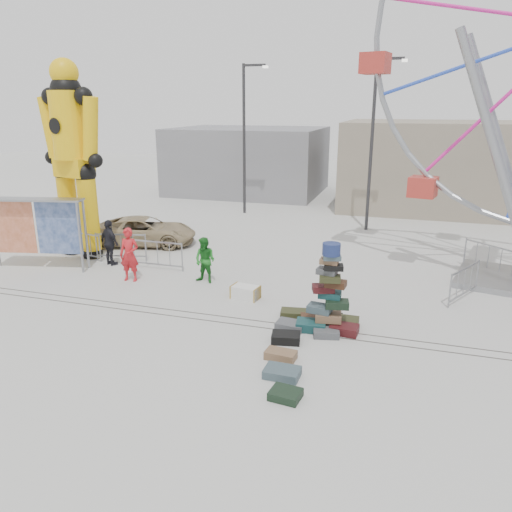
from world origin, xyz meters
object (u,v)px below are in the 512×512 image
(crash_test_dummy, at_px, (73,153))
(barricade_dummy_c, at_px, (158,255))
(barricade_dummy_a, at_px, (81,245))
(lamp_post_right, at_px, (374,137))
(parked_suv, at_px, (145,231))
(lamp_post_left, at_px, (246,132))
(banner_scaffold, at_px, (34,217))
(pedestrian_red, at_px, (129,255))
(suitcase_tower, at_px, (329,305))
(barricade_wheel_front, at_px, (464,283))
(barricade_wheel_back, at_px, (488,259))
(pedestrian_green, at_px, (205,260))
(steamer_trunk, at_px, (245,292))
(barricade_dummy_b, at_px, (121,247))
(pedestrian_black, at_px, (110,243))

(crash_test_dummy, distance_m, barricade_dummy_c, 5.30)
(barricade_dummy_a, xyz_separation_m, barricade_dummy_c, (3.56, -0.33, 0.00))
(lamp_post_right, height_order, parked_suv, lamp_post_right)
(crash_test_dummy, bearing_deg, lamp_post_left, 81.35)
(banner_scaffold, bearing_deg, crash_test_dummy, 66.59)
(lamp_post_left, xyz_separation_m, pedestrian_red, (-0.32, -12.01, -3.54))
(suitcase_tower, height_order, barricade_wheel_front, suitcase_tower)
(barricade_dummy_c, xyz_separation_m, parked_suv, (-2.16, 2.91, 0.07))
(lamp_post_right, relative_size, barricade_wheel_back, 4.00)
(lamp_post_left, bearing_deg, pedestrian_red, -91.55)
(barricade_wheel_back, bearing_deg, barricade_dummy_a, -126.46)
(crash_test_dummy, xyz_separation_m, pedestrian_green, (6.11, -1.59, -3.33))
(banner_scaffold, distance_m, parked_suv, 4.90)
(steamer_trunk, relative_size, barricade_dummy_b, 0.44)
(barricade_dummy_a, distance_m, pedestrian_red, 3.71)
(banner_scaffold, bearing_deg, barricade_dummy_a, 55.08)
(barricade_dummy_a, height_order, parked_suv, parked_suv)
(suitcase_tower, distance_m, barricade_dummy_a, 11.12)
(parked_suv, bearing_deg, suitcase_tower, -138.44)
(barricade_dummy_a, xyz_separation_m, parked_suv, (1.40, 2.59, 0.07))
(lamp_post_right, xyz_separation_m, barricade_dummy_a, (-10.57, -8.26, -3.93))
(suitcase_tower, height_order, steamer_trunk, suitcase_tower)
(steamer_trunk, height_order, barricade_dummy_c, barricade_dummy_c)
(suitcase_tower, bearing_deg, barricade_dummy_a, 157.19)
(barricade_wheel_back, xyz_separation_m, parked_suv, (-13.91, -0.19, 0.07))
(pedestrian_black, bearing_deg, suitcase_tower, -175.37)
(lamp_post_left, distance_m, barricade_dummy_a, 11.55)
(barricade_dummy_a, bearing_deg, suitcase_tower, -7.99)
(lamp_post_right, bearing_deg, crash_test_dummy, -144.15)
(suitcase_tower, height_order, parked_suv, suitcase_tower)
(suitcase_tower, xyz_separation_m, crash_test_dummy, (-10.78, 4.08, 3.44))
(steamer_trunk, distance_m, pedestrian_red, 4.46)
(banner_scaffold, bearing_deg, parked_suv, 51.36)
(pedestrian_red, bearing_deg, barricade_dummy_b, 122.21)
(suitcase_tower, relative_size, barricade_dummy_b, 1.23)
(lamp_post_left, xyz_separation_m, steamer_trunk, (4.06, -12.44, -4.28))
(barricade_wheel_front, height_order, parked_suv, parked_suv)
(barricade_wheel_front, distance_m, pedestrian_green, 8.47)
(lamp_post_right, bearing_deg, barricade_wheel_front, -66.61)
(barricade_dummy_a, bearing_deg, barricade_wheel_back, 21.50)
(steamer_trunk, height_order, barricade_dummy_a, barricade_dummy_a)
(lamp_post_right, xyz_separation_m, barricade_wheel_back, (4.74, -5.48, -3.93))
(barricade_dummy_b, xyz_separation_m, pedestrian_black, (-0.06, -0.65, 0.33))
(banner_scaffold, relative_size, barricade_wheel_front, 1.88)
(lamp_post_left, distance_m, pedestrian_green, 12.22)
(banner_scaffold, relative_size, steamer_trunk, 4.29)
(barricade_dummy_b, relative_size, parked_suv, 0.45)
(pedestrian_black, bearing_deg, barricade_dummy_c, -152.93)
(banner_scaffold, distance_m, pedestrian_black, 2.81)
(lamp_post_right, relative_size, pedestrian_black, 4.52)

